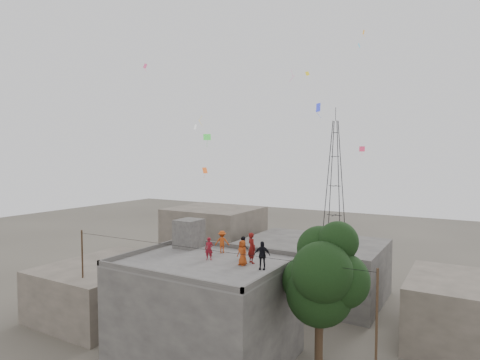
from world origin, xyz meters
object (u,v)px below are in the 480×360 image
object	(u,v)px
person_dark_adult	(262,255)
person_red_adult	(252,248)
stair_head_box	(189,233)
transmission_tower	(335,180)
tree	(323,277)

from	to	relation	value
person_dark_adult	person_red_adult	bearing A→B (deg)	124.60
stair_head_box	transmission_tower	world-z (taller)	transmission_tower
tree	transmission_tower	distance (m)	41.12
stair_head_box	person_red_adult	size ratio (longest dim) A/B	1.07
tree	person_red_adult	distance (m)	4.79
person_red_adult	stair_head_box	bearing A→B (deg)	20.16
person_red_adult	person_dark_adult	distance (m)	1.48
stair_head_box	person_red_adult	bearing A→B (deg)	-14.07
stair_head_box	person_dark_adult	bearing A→B (deg)	-18.69
person_red_adult	person_dark_adult	world-z (taller)	person_red_adult
stair_head_box	person_red_adult	distance (m)	6.08
person_dark_adult	transmission_tower	bearing A→B (deg)	83.77
tree	transmission_tower	size ratio (longest dim) A/B	0.45
transmission_tower	person_red_adult	distance (m)	39.50
tree	transmission_tower	world-z (taller)	transmission_tower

